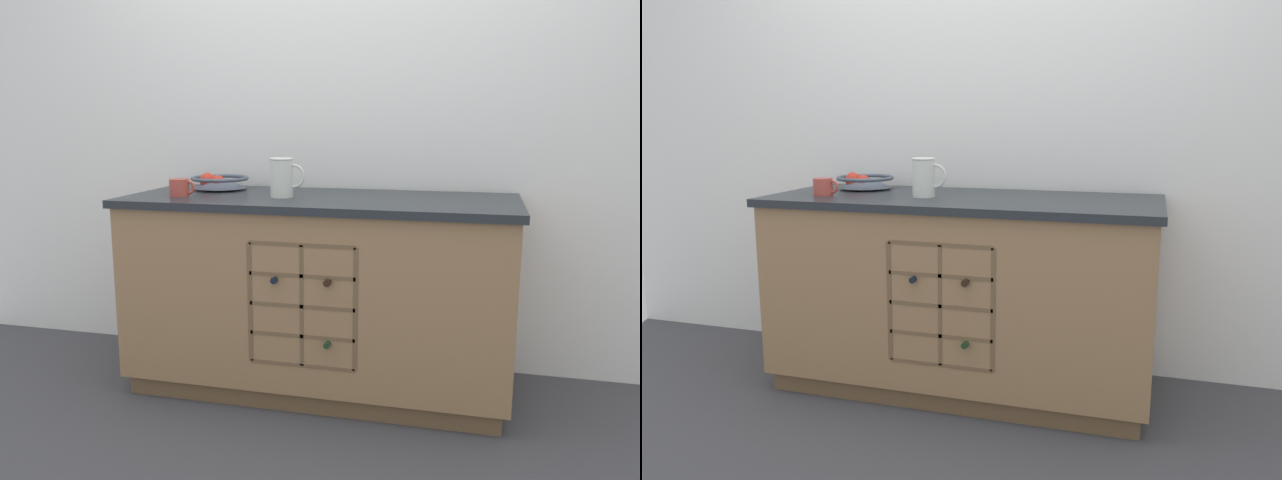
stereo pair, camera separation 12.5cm
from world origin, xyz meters
The scene contains 6 objects.
ground_plane centered at (0.00, 0.00, 0.00)m, with size 14.00×14.00×0.00m, color #424247.
back_wall centered at (0.00, 0.40, 1.27)m, with size 4.40×0.06×2.55m, color white.
kitchen_island centered at (0.00, 0.00, 0.46)m, with size 1.75×0.72×0.90m.
fruit_bowl centered at (-0.55, 0.15, 0.94)m, with size 0.28×0.28×0.08m.
white_pitcher centered at (-0.16, -0.06, 0.99)m, with size 0.16×0.11×0.17m.
ceramic_mug centered at (-0.62, -0.13, 0.94)m, with size 0.12×0.09×0.08m.
Camera 1 is at (0.69, -2.69, 1.24)m, focal length 35.00 mm.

